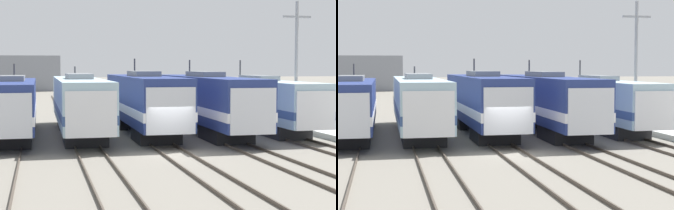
% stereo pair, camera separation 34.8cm
% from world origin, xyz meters
% --- Properties ---
extents(ground_plane, '(400.00, 400.00, 0.00)m').
position_xyz_m(ground_plane, '(0.00, 0.00, 0.00)').
color(ground_plane, slate).
extents(rail_pair_far_left, '(1.50, 120.00, 0.15)m').
position_xyz_m(rail_pair_far_left, '(-8.80, 0.00, 0.07)').
color(rail_pair_far_left, '#4C4238').
rests_on(rail_pair_far_left, ground_plane).
extents(rail_pair_center_left, '(1.51, 120.00, 0.15)m').
position_xyz_m(rail_pair_center_left, '(-4.40, 0.00, 0.07)').
color(rail_pair_center_left, '#4C4238').
rests_on(rail_pair_center_left, ground_plane).
extents(rail_pair_center, '(1.51, 120.00, 0.15)m').
position_xyz_m(rail_pair_center, '(0.00, 0.00, 0.07)').
color(rail_pair_center, '#4C4238').
rests_on(rail_pair_center, ground_plane).
extents(rail_pair_center_right, '(1.51, 120.00, 0.15)m').
position_xyz_m(rail_pair_center_right, '(4.40, 0.00, 0.07)').
color(rail_pair_center_right, '#4C4238').
rests_on(rail_pair_center_right, ground_plane).
extents(rail_pair_far_right, '(1.50, 120.00, 0.15)m').
position_xyz_m(rail_pair_far_right, '(8.80, 0.00, 0.07)').
color(rail_pair_far_right, '#4C4238').
rests_on(rail_pair_far_right, ground_plane).
extents(locomotive_far_left, '(2.99, 16.63, 4.90)m').
position_xyz_m(locomotive_far_left, '(-8.80, 8.62, 2.12)').
color(locomotive_far_left, black).
rests_on(locomotive_far_left, ground_plane).
extents(locomotive_center_left, '(3.01, 18.50, 4.70)m').
position_xyz_m(locomotive_center_left, '(-4.40, 9.08, 2.17)').
color(locomotive_center_left, '#232326').
rests_on(locomotive_center_left, ground_plane).
extents(locomotive_center, '(3.08, 16.64, 5.29)m').
position_xyz_m(locomotive_center, '(0.00, 8.39, 2.25)').
color(locomotive_center, black).
rests_on(locomotive_center, ground_plane).
extents(locomotive_center_right, '(2.93, 18.64, 5.21)m').
position_xyz_m(locomotive_center_right, '(4.40, 8.31, 2.23)').
color(locomotive_center_right, black).
rests_on(locomotive_center_right, ground_plane).
extents(locomotive_far_right, '(2.76, 17.84, 5.20)m').
position_xyz_m(locomotive_far_right, '(8.80, 9.21, 2.09)').
color(locomotive_far_right, '#232326').
rests_on(locomotive_far_right, ground_plane).
extents(catenary_tower_right, '(2.19, 0.25, 9.51)m').
position_xyz_m(catenary_tower_right, '(11.64, 9.28, 5.08)').
color(catenary_tower_right, gray).
rests_on(catenary_tower_right, ground_plane).
extents(depot_building, '(21.44, 12.25, 6.62)m').
position_xyz_m(depot_building, '(-13.82, 82.91, 3.31)').
color(depot_building, gray).
rests_on(depot_building, ground_plane).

